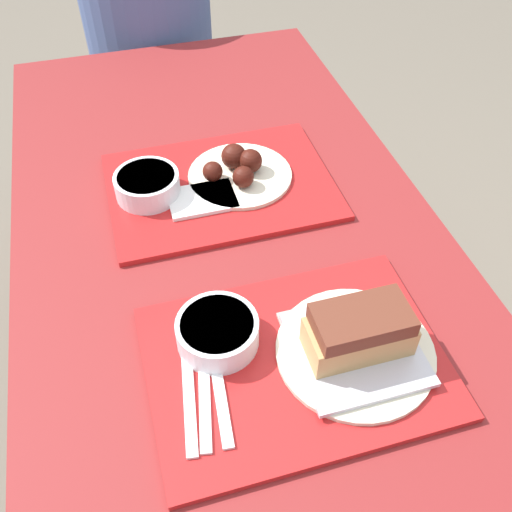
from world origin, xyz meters
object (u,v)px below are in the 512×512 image
Objects in this scene: tray_near at (295,362)px; wings_plate_far at (239,169)px; bowl_coleslaw_near at (217,331)px; brisket_sandwich_plate at (358,340)px; person_seated_across at (149,27)px; bowl_coleslaw_far at (147,184)px; tray_far at (221,186)px.

tray_near is 2.11× the size of wings_plate_far.
bowl_coleslaw_near is (-0.10, 0.06, 0.03)m from tray_near.
bowl_coleslaw_near reaches higher than tray_near.
person_seated_across is (-0.12, 1.30, -0.09)m from brisket_sandwich_plate.
person_seated_across is (-0.03, 1.29, -0.05)m from tray_near.
bowl_coleslaw_far is (-0.24, 0.45, -0.01)m from brisket_sandwich_plate.
bowl_coleslaw_near is 1.00× the size of bowl_coleslaw_far.
tray_far is 0.38m from bowl_coleslaw_near.
wings_plate_far is at bearing 1.48° from bowl_coleslaw_far.
brisket_sandwich_plate reaches higher than bowl_coleslaw_near.
tray_far is 3.52× the size of bowl_coleslaw_far.
wings_plate_far reaches higher than tray_near.
tray_far is 0.05m from wings_plate_far.
tray_near is 0.67× the size of person_seated_across.
person_seated_across is at bearing 94.25° from wings_plate_far.
brisket_sandwich_plate is at bearing -61.75° from bowl_coleslaw_far.
tray_far is 0.46m from brisket_sandwich_plate.
person_seated_across is at bearing 91.52° from tray_near.
tray_far is at bearing 91.55° from tray_near.
bowl_coleslaw_far is at bearing 109.30° from tray_near.
brisket_sandwich_plate is at bearing -77.19° from tray_far.
bowl_coleslaw_far is (-0.15, 0.44, 0.03)m from tray_near.
wings_plate_far is (0.03, 0.44, 0.02)m from tray_near.
wings_plate_far is 0.85m from person_seated_across.
bowl_coleslaw_far is at bearing 176.70° from tray_far.
wings_plate_far reaches higher than tray_far.
wings_plate_far is (0.13, 0.38, -0.01)m from bowl_coleslaw_near.
bowl_coleslaw_near is at bearing -93.22° from person_seated_across.
person_seated_across reaches higher than bowl_coleslaw_near.
bowl_coleslaw_near is 0.38m from bowl_coleslaw_far.
brisket_sandwich_plate is 1.15× the size of wings_plate_far.
brisket_sandwich_plate is 0.36× the size of person_seated_across.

